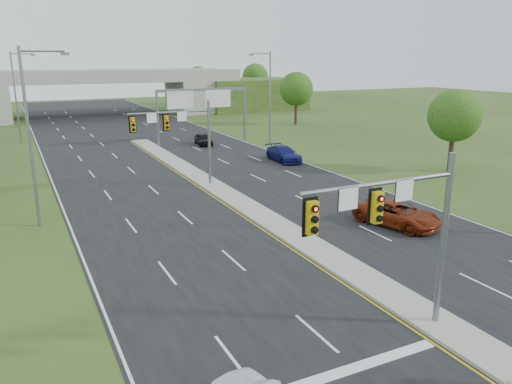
{
  "coord_description": "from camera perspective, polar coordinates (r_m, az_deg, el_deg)",
  "views": [
    {
      "loc": [
        -14.41,
        -12.95,
        10.4
      ],
      "look_at": [
        -2.41,
        11.42,
        3.0
      ],
      "focal_mm": 35.0,
      "sensor_mm": 36.0,
      "label": 1
    }
  ],
  "objects": [
    {
      "name": "lightpole_l_mid",
      "position": [
        33.24,
        -24.22,
        6.48
      ],
      "size": [
        2.85,
        0.25,
        11.0
      ],
      "color": "slate",
      "rests_on": "ground"
    },
    {
      "name": "signal_mast_far",
      "position": [
        40.17,
        -8.4,
        6.96
      ],
      "size": [
        6.62,
        0.6,
        7.0
      ],
      "color": "slate",
      "rests_on": "ground"
    },
    {
      "name": "tree_back_d",
      "position": [
        119.18,
        -0.1,
        13.05
      ],
      "size": [
        6.0,
        6.0,
        8.85
      ],
      "color": "#382316",
      "rests_on": "ground"
    },
    {
      "name": "sign_gantry",
      "position": [
        61.81,
        -6.26,
        10.36
      ],
      "size": [
        11.58,
        0.44,
        6.67
      ],
      "color": "slate",
      "rests_on": "ground"
    },
    {
      "name": "car_far_c",
      "position": [
        61.05,
        -6.03,
        6.03
      ],
      "size": [
        2.1,
        4.25,
        1.39
      ],
      "primitive_type": "imported",
      "rotation": [
        0.0,
        0.0,
        -0.11
      ],
      "color": "black",
      "rests_on": "road"
    },
    {
      "name": "car_far_a",
      "position": [
        32.79,
        15.82,
        -2.4
      ],
      "size": [
        4.1,
        6.06,
        1.54
      ],
      "primitive_type": "imported",
      "rotation": [
        0.0,
        0.0,
        0.3
      ],
      "color": "maroon",
      "rests_on": "road"
    },
    {
      "name": "signal_mast_near",
      "position": [
        18.58,
        16.31,
        -3.18
      ],
      "size": [
        6.62,
        0.6,
        7.0
      ],
      "color": "slate",
      "rests_on": "ground"
    },
    {
      "name": "car_far_b",
      "position": [
        51.25,
        3.18,
        4.38
      ],
      "size": [
        2.23,
        5.21,
        1.49
      ],
      "primitive_type": "imported",
      "rotation": [
        0.0,
        0.0,
        -0.03
      ],
      "color": "#0D1052",
      "rests_on": "road"
    },
    {
      "name": "road",
      "position": [
        51.13,
        -9.3,
        3.32
      ],
      "size": [
        24.0,
        160.0,
        0.02
      ],
      "primitive_type": "cube",
      "color": "black",
      "rests_on": "ground"
    },
    {
      "name": "tree_r_mid",
      "position": [
        79.2,
        4.62,
        11.65
      ],
      "size": [
        5.2,
        5.2,
        8.12
      ],
      "color": "#382316",
      "rests_on": "ground"
    },
    {
      "name": "overpass",
      "position": [
        94.3,
        -17.65,
        10.38
      ],
      "size": [
        80.0,
        14.0,
        8.1
      ],
      "color": "gray",
      "rests_on": "ground"
    },
    {
      "name": "lane_markings",
      "position": [
        45.28,
        -7.74,
        1.85
      ],
      "size": [
        23.72,
        160.0,
        0.01
      ],
      "color": "gold",
      "rests_on": "road"
    },
    {
      "name": "lightpole_r_far",
      "position": [
        59.91,
        1.44,
        11.12
      ],
      "size": [
        2.85,
        0.25,
        11.0
      ],
      "color": "slate",
      "rests_on": "ground"
    },
    {
      "name": "median",
      "position": [
        40.07,
        -4.22,
        0.3
      ],
      "size": [
        2.0,
        54.0,
        0.16
      ],
      "primitive_type": "cube",
      "color": "gray",
      "rests_on": "road"
    },
    {
      "name": "tree_back_c",
      "position": [
        113.74,
        -6.61,
        12.68
      ],
      "size": [
        5.6,
        5.6,
        8.32
      ],
      "color": "#382316",
      "rests_on": "ground"
    },
    {
      "name": "tree_r_near",
      "position": [
        49.38,
        21.75,
        8.1
      ],
      "size": [
        4.8,
        4.8,
        7.6
      ],
      "color": "#382316",
      "rests_on": "ground"
    },
    {
      "name": "ground",
      "position": [
        21.99,
        19.75,
        -13.97
      ],
      "size": [
        240.0,
        240.0,
        0.0
      ],
      "primitive_type": "plane",
      "color": "#294418",
      "rests_on": "ground"
    },
    {
      "name": "lightpole_l_far",
      "position": [
        68.09,
        -25.65,
        10.16
      ],
      "size": [
        2.85,
        0.25,
        11.0
      ],
      "color": "slate",
      "rests_on": "ground"
    }
  ]
}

